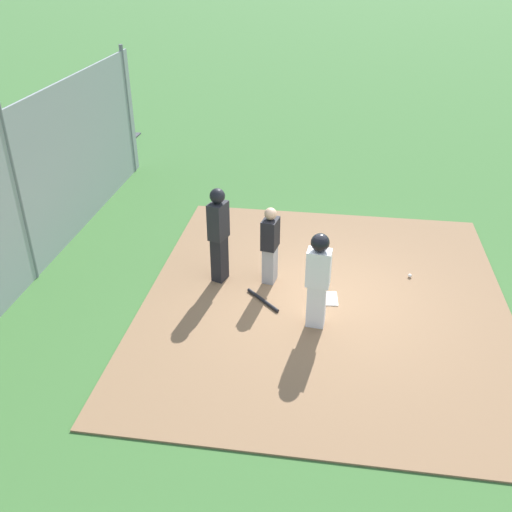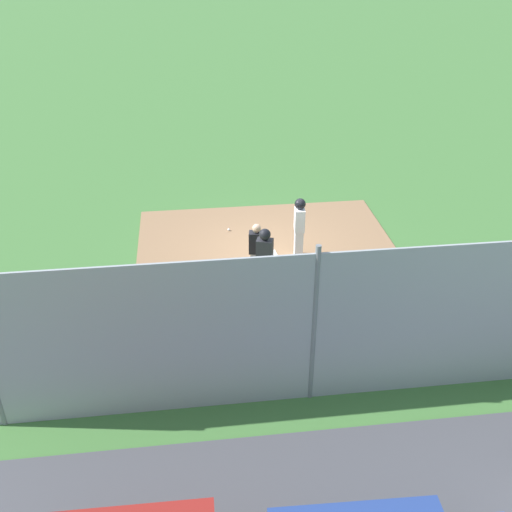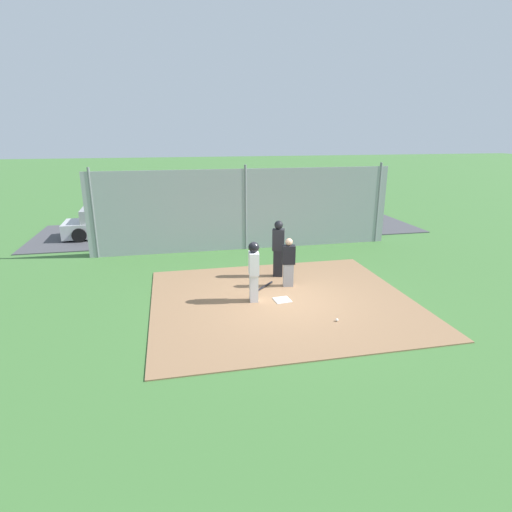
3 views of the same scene
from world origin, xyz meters
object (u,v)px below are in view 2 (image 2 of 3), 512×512
at_px(runner, 299,224).
at_px(baseball, 229,230).
at_px(home_plate, 269,255).
at_px(baseball_bat, 284,274).
at_px(umpire, 265,262).
at_px(catcher, 257,250).

relative_size(runner, baseball, 23.00).
bearing_deg(home_plate, runner, -9.78).
distance_m(runner, baseball_bat, 1.46).
height_order(baseball_bat, baseball, baseball).
distance_m(home_plate, runner, 1.26).
relative_size(baseball_bat, baseball, 11.48).
relative_size(home_plate, umpire, 0.24).
xyz_separation_m(home_plate, catcher, (-0.48, -1.06, 0.76)).
bearing_deg(baseball_bat, home_plate, -123.08).
xyz_separation_m(runner, baseball_bat, (-0.54, -0.96, -0.95)).
bearing_deg(runner, umpire, 62.61).
bearing_deg(home_plate, baseball_bat, -77.40).
relative_size(catcher, baseball, 20.30).
distance_m(home_plate, catcher, 1.39).
xyz_separation_m(home_plate, baseball, (-0.98, 1.57, 0.03)).
xyz_separation_m(catcher, runner, (1.26, 0.93, 0.21)).
height_order(catcher, baseball, catcher).
relative_size(home_plate, baseball_bat, 0.52).
distance_m(umpire, runner, 2.21).
bearing_deg(home_plate, catcher, -114.18).
height_order(runner, baseball_bat, runner).
bearing_deg(catcher, umpire, -165.21).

